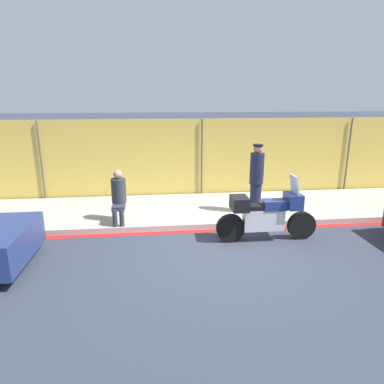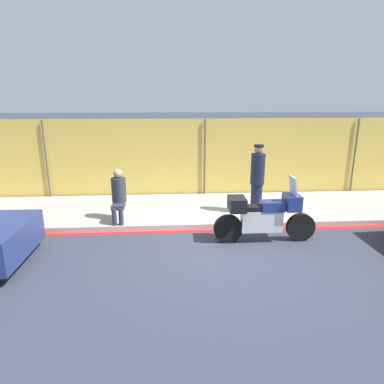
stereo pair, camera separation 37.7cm
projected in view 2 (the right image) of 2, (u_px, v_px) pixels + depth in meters
The scene contains 7 objects.
ground_plane at pixel (222, 250), 7.37m from camera, with size 120.00×120.00×0.00m, color #333847.
sidewalk at pixel (209, 209), 9.76m from camera, with size 36.14×2.74×0.14m.
curb_paint_stripe at pixel (216, 231), 8.38m from camera, with size 36.14×0.18×0.01m.
storefront_fence at pixel (204, 159), 10.84m from camera, with size 34.33×0.17×2.51m.
motorcycle at pixel (264, 216), 7.64m from camera, with size 2.31×0.51×1.51m.
officer_standing at pixel (257, 179), 8.96m from camera, with size 0.36×0.36×1.85m.
person_seated_on_curb at pixel (119, 193), 8.53m from camera, with size 0.36×0.67×1.31m.
Camera 2 is at (-1.09, -6.69, 3.22)m, focal length 32.00 mm.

